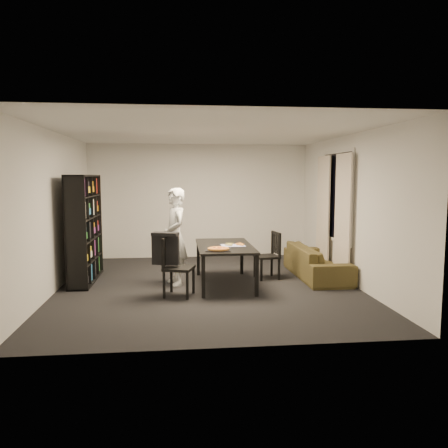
{
  "coord_description": "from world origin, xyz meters",
  "views": [
    {
      "loc": [
        -0.52,
        -7.33,
        1.88
      ],
      "look_at": [
        0.29,
        0.14,
        1.05
      ],
      "focal_mm": 35.0,
      "sensor_mm": 36.0,
      "label": 1
    }
  ],
  "objects": [
    {
      "name": "curtain_right",
      "position": [
        2.4,
        1.12,
        1.15
      ],
      "size": [
        0.03,
        0.7,
        2.25
      ],
      "primitive_type": "cube",
      "color": "beige",
      "rests_on": "room"
    },
    {
      "name": "sofa",
      "position": [
        2.07,
        0.46,
        0.29
      ],
      "size": [
        0.77,
        1.98,
        0.58
      ],
      "primitive_type": "imported",
      "rotation": [
        0.0,
        0.0,
        1.57
      ],
      "color": "#393417",
      "rests_on": "room"
    },
    {
      "name": "baking_tray",
      "position": [
        0.14,
        -0.47,
        0.7
      ],
      "size": [
        0.44,
        0.37,
        0.01
      ],
      "primitive_type": "cube",
      "rotation": [
        0.0,
        0.0,
        -0.14
      ],
      "color": "black",
      "rests_on": "dining_table"
    },
    {
      "name": "window_pane",
      "position": [
        2.48,
        0.6,
        1.5
      ],
      "size": [
        0.02,
        1.4,
        1.6
      ],
      "primitive_type": "cube",
      "color": "black",
      "rests_on": "room"
    },
    {
      "name": "bookshelf",
      "position": [
        -2.16,
        0.6,
        0.95
      ],
      "size": [
        0.35,
        1.5,
        1.9
      ],
      "primitive_type": "cube",
      "color": "black",
      "rests_on": "room"
    },
    {
      "name": "chair_left",
      "position": [
        -0.58,
        -0.55,
        0.53
      ],
      "size": [
        0.54,
        0.54,
        0.93
      ],
      "rotation": [
        0.0,
        0.0,
        1.28
      ],
      "color": "black",
      "rests_on": "room"
    },
    {
      "name": "curtain_left",
      "position": [
        2.4,
        0.08,
        1.15
      ],
      "size": [
        0.03,
        0.7,
        2.25
      ],
      "primitive_type": "cube",
      "color": "beige",
      "rests_on": "room"
    },
    {
      "name": "chair_right",
      "position": [
        1.2,
        0.44,
        0.49
      ],
      "size": [
        0.46,
        0.46,
        0.86
      ],
      "rotation": [
        0.0,
        0.0,
        -1.39
      ],
      "color": "black",
      "rests_on": "room"
    },
    {
      "name": "pizza_slices",
      "position": [
        0.47,
        0.02,
        0.71
      ],
      "size": [
        0.45,
        0.41,
        0.01
      ],
      "primitive_type": null,
      "rotation": [
        0.0,
        0.0,
        0.31
      ],
      "color": "#E09146",
      "rests_on": "dining_table"
    },
    {
      "name": "kitchen_towel",
      "position": [
        0.43,
        -0.05,
        0.7
      ],
      "size": [
        0.41,
        0.31,
        0.01
      ],
      "primitive_type": "cube",
      "rotation": [
        0.0,
        0.0,
        0.02
      ],
      "color": "silver",
      "rests_on": "dining_table"
    },
    {
      "name": "window_frame",
      "position": [
        2.48,
        0.6,
        1.5
      ],
      "size": [
        0.03,
        1.52,
        1.72
      ],
      "primitive_type": "cube",
      "color": "white",
      "rests_on": "room"
    },
    {
      "name": "person",
      "position": [
        -0.55,
        0.18,
        0.84
      ],
      "size": [
        0.57,
        0.7,
        1.68
      ],
      "primitive_type": "imported",
      "rotation": [
        0.0,
        0.0,
        -1.27
      ],
      "color": "white",
      "rests_on": "room"
    },
    {
      "name": "dining_table",
      "position": [
        0.29,
        0.04,
        0.63
      ],
      "size": [
        0.93,
        1.67,
        0.7
      ],
      "color": "black",
      "rests_on": "room"
    },
    {
      "name": "room",
      "position": [
        0.0,
        0.0,
        1.3
      ],
      "size": [
        5.01,
        5.51,
        2.61
      ],
      "color": "black",
      "rests_on": "ground"
    },
    {
      "name": "pepperoni_pizza",
      "position": [
        0.14,
        -0.48,
        0.72
      ],
      "size": [
        0.35,
        0.35,
        0.03
      ],
      "rotation": [
        0.0,
        0.0,
        0.23
      ],
      "color": "#A66C30",
      "rests_on": "dining_table"
    },
    {
      "name": "draped_jacket",
      "position": [
        -0.7,
        -0.51,
        0.77
      ],
      "size": [
        0.44,
        0.29,
        0.51
      ],
      "rotation": [
        0.0,
        0.0,
        1.28
      ],
      "color": "black",
      "rests_on": "chair_left"
    }
  ]
}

